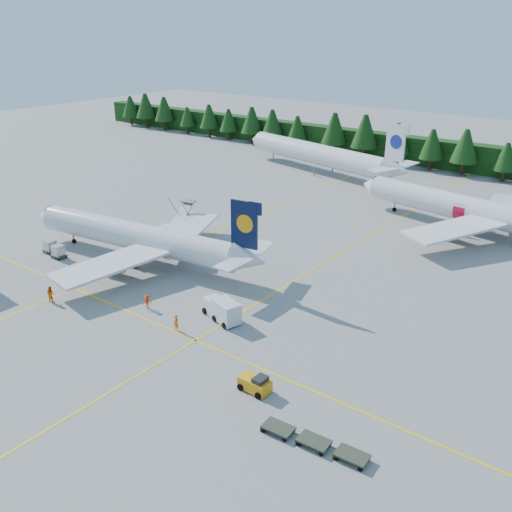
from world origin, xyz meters
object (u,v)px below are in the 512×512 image
Objects in this scene: airstairs at (175,229)px; service_truck at (221,309)px; baggage_tug at (255,384)px; airliner_navy at (132,236)px; airliner_red at (461,208)px.

airstairs reaches higher than service_truck.
baggage_tug is at bearing -20.12° from service_truck.
airliner_navy is 21.76m from service_truck.
airliner_red is 7.15× the size of service_truck.
airliner_red is 13.61× the size of baggage_tug.
airstairs is 2.45× the size of baggage_tug.
baggage_tug is at bearing -44.85° from airstairs.
service_truck is at bearing -44.13° from airstairs.
baggage_tug is at bearing -79.28° from airliner_red.
airliner_navy is 34.83m from baggage_tug.
airliner_navy reaches higher than baggage_tug.
airliner_navy is at bearing 157.82° from baggage_tug.
airstairs is (-2.00, 9.99, -2.33)m from airliner_navy.
airliner_navy is at bearing -178.85° from service_truck.
service_truck is at bearing -92.90° from airliner_red.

